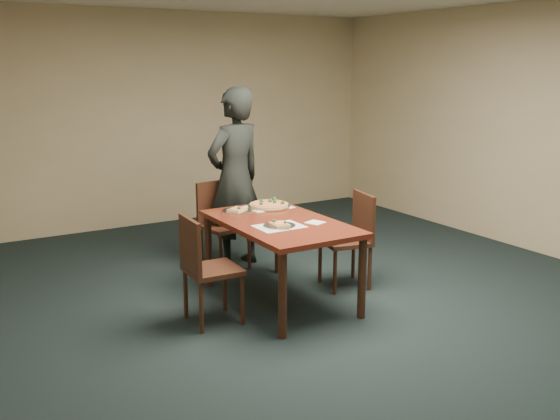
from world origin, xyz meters
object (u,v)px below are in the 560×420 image
chair_left (204,264)px  slice_plate_far (237,210)px  dining_table (280,231)px  chair_far (220,220)px  diner (235,178)px  pizza_pan (269,205)px  chair_right (353,234)px  slice_plate_near (279,225)px

chair_left → slice_plate_far: (0.64, 0.64, 0.25)m
dining_table → slice_plate_far: slice_plate_far is taller
chair_far → diner: size_ratio=0.48×
pizza_pan → chair_right: bearing=-40.9°
slice_plate_near → pizza_pan: bearing=66.7°
dining_table → pizza_pan: pizza_pan is taller
slice_plate_near → chair_left: bearing=175.6°
dining_table → slice_plate_near: size_ratio=5.36×
diner → slice_plate_near: diner is taller
chair_left → diner: size_ratio=0.48×
chair_left → slice_plate_far: 0.93m
dining_table → pizza_pan: size_ratio=3.60×
pizza_pan → dining_table: bearing=-110.2°
chair_right → slice_plate_far: chair_right is taller
chair_left → slice_plate_far: bearing=-42.4°
chair_left → chair_right: size_ratio=1.00×
chair_left → slice_plate_near: (0.69, -0.05, 0.25)m
chair_left → pizza_pan: chair_left is taller
chair_right → slice_plate_far: bearing=-106.9°
chair_far → chair_left: size_ratio=1.00×
slice_plate_near → chair_far: bearing=86.8°
slice_plate_near → slice_plate_far: bearing=94.3°
slice_plate_far → pizza_pan: bearing=0.6°
chair_far → chair_right: size_ratio=1.00×
chair_far → diner: bearing=-19.1°
chair_left → slice_plate_near: chair_left is taller
diner → slice_plate_far: size_ratio=6.74×
pizza_pan → slice_plate_far: 0.35m
chair_left → diner: (0.93, 1.26, 0.43)m
chair_far → pizza_pan: bearing=-80.1°
chair_right → slice_plate_far: 1.13m
dining_table → chair_left: chair_left is taller
chair_left → slice_plate_far: chair_left is taller
chair_right → slice_plate_near: chair_right is taller
chair_right → pizza_pan: chair_right is taller
chair_left → pizza_pan: size_ratio=2.18×
diner → slice_plate_far: diner is taller
dining_table → chair_far: bearing=91.4°
chair_left → pizza_pan: bearing=-54.5°
chair_far → diner: (0.16, -0.03, 0.43)m
chair_left → chair_right: 1.61m
dining_table → chair_left: bearing=-172.1°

